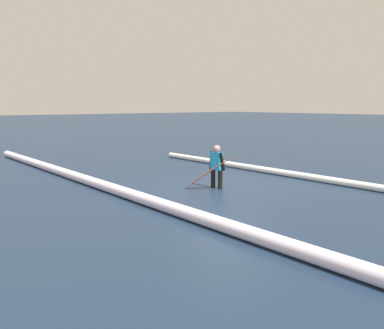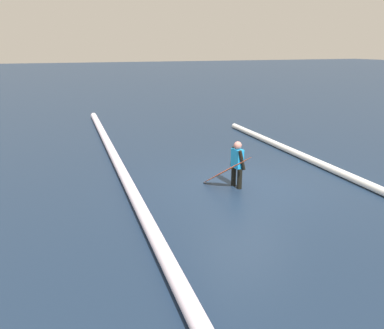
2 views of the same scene
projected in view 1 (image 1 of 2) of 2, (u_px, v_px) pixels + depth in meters
ground_plane at (224, 187)px, 13.73m from camera, size 187.04×187.04×0.00m
surfer at (217, 165)px, 13.47m from camera, size 0.51×0.27×1.33m
surfboard at (209, 172)px, 13.22m from camera, size 1.55×0.99×1.12m
wave_crest_foreground at (331, 180)px, 14.29m from camera, size 18.14×0.89×0.23m
wave_crest_midground at (124, 192)px, 12.21m from camera, size 23.76×1.35×0.30m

